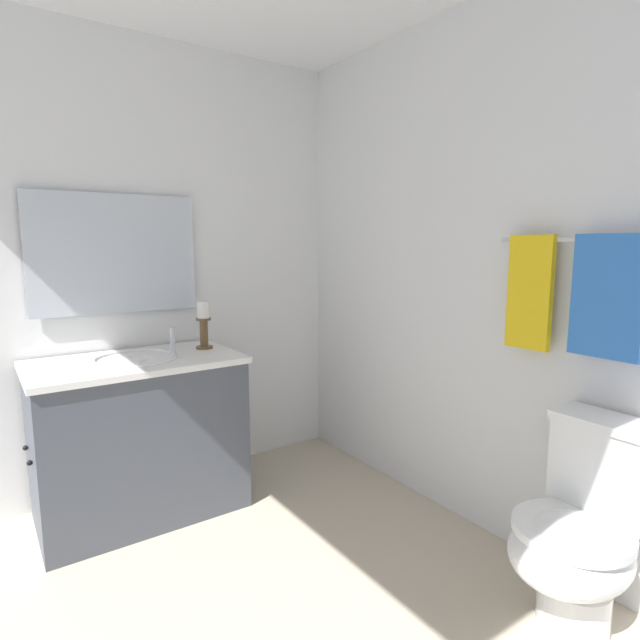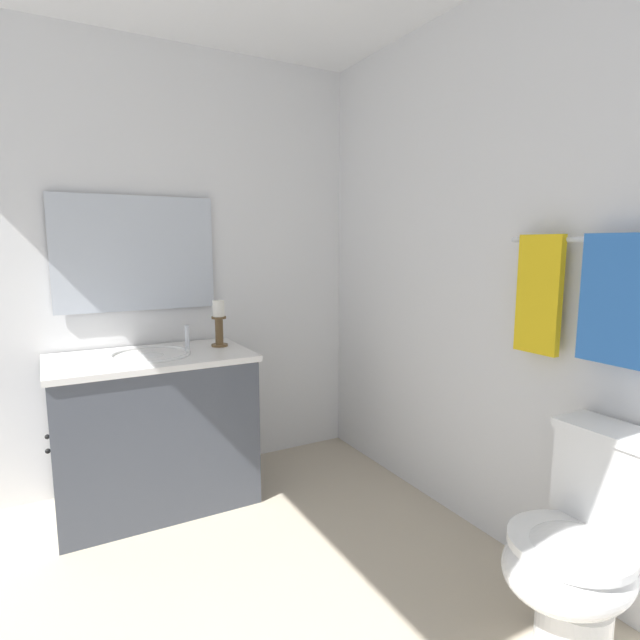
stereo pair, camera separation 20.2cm
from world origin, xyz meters
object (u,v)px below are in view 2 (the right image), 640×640
(toilet, at_px, (582,548))
(candle_holder_tall, at_px, (219,322))
(towel_center, at_px, (617,300))
(mirror, at_px, (136,254))
(towel_near_vanity, at_px, (539,295))
(vanity_cabinet, at_px, (155,430))
(sink_basin, at_px, (151,362))
(towel_bar, at_px, (583,239))

(toilet, bearing_deg, candle_holder_tall, -159.24)
(candle_holder_tall, xyz_separation_m, towel_center, (1.67, 0.87, 0.24))
(mirror, height_order, towel_near_vanity, mirror)
(vanity_cabinet, relative_size, sink_basin, 2.49)
(towel_center, bearing_deg, candle_holder_tall, -152.59)
(toilet, bearing_deg, sink_basin, -148.44)
(towel_bar, bearing_deg, mirror, -144.06)
(towel_bar, height_order, towel_center, towel_center)
(mirror, bearing_deg, towel_bar, 35.94)
(towel_bar, bearing_deg, toilet, -43.77)
(sink_basin, xyz_separation_m, towel_bar, (1.47, 1.27, 0.62))
(towel_near_vanity, bearing_deg, towel_center, 0.00)
(toilet, height_order, towel_near_vanity, towel_near_vanity)
(mirror, bearing_deg, towel_near_vanity, 38.08)
(sink_basin, relative_size, towel_bar, 0.65)
(sink_basin, relative_size, mirror, 0.48)
(sink_basin, relative_size, towel_center, 0.89)
(vanity_cabinet, distance_m, toilet, 2.00)
(sink_basin, bearing_deg, towel_bar, 40.78)
(vanity_cabinet, relative_size, towel_bar, 1.62)
(candle_holder_tall, distance_m, towel_center, 1.90)
(vanity_cabinet, distance_m, towel_center, 2.19)
(sink_basin, relative_size, candle_holder_tall, 1.57)
(towel_center, bearing_deg, mirror, -146.70)
(mirror, distance_m, towel_near_vanity, 2.03)
(vanity_cabinet, bearing_deg, towel_bar, 40.80)
(candle_holder_tall, distance_m, towel_near_vanity, 1.64)
(candle_holder_tall, bearing_deg, towel_bar, 30.24)
(towel_bar, relative_size, towel_near_vanity, 1.31)
(toilet, distance_m, towel_bar, 1.07)
(candle_holder_tall, height_order, towel_near_vanity, towel_near_vanity)
(candle_holder_tall, distance_m, toilet, 1.96)
(towel_bar, bearing_deg, towel_center, -6.67)
(candle_holder_tall, bearing_deg, toilet, 20.76)
(towel_near_vanity, bearing_deg, candle_holder_tall, -147.57)
(towel_near_vanity, bearing_deg, sink_basin, -136.47)
(candle_holder_tall, distance_m, towel_bar, 1.82)
(towel_near_vanity, distance_m, towel_center, 0.31)
(towel_bar, bearing_deg, sink_basin, -139.22)
(sink_basin, height_order, mirror, mirror)
(mirror, bearing_deg, vanity_cabinet, -0.01)
(vanity_cabinet, bearing_deg, mirror, 179.99)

